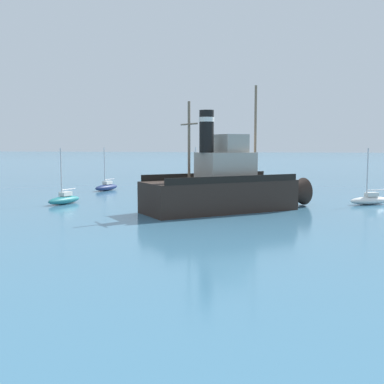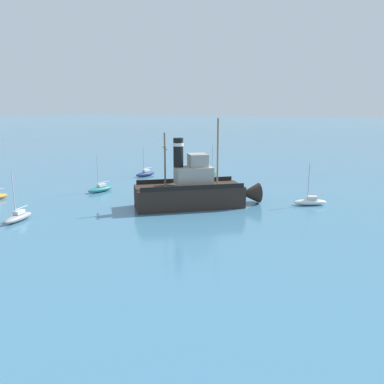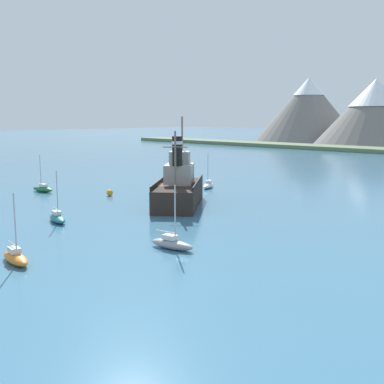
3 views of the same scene
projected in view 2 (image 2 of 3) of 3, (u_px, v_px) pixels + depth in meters
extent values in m
plane|color=teal|center=(184.00, 204.00, 47.43)|extent=(600.00, 600.00, 0.00)
cube|color=#2D231E|center=(189.00, 196.00, 45.83)|extent=(11.11, 12.00, 2.40)
cone|color=#2D231E|center=(249.00, 193.00, 47.40)|extent=(3.35, 3.35, 2.35)
cube|color=#9E998E|center=(193.00, 176.00, 45.45)|extent=(4.87, 4.99, 2.20)
cube|color=#9E998E|center=(198.00, 160.00, 45.17)|extent=(2.97, 2.95, 1.40)
cylinder|color=black|center=(178.00, 153.00, 44.50)|extent=(1.10, 1.10, 3.20)
cylinder|color=silver|center=(178.00, 144.00, 44.30)|extent=(1.16, 1.16, 0.35)
cylinder|color=#75604C|center=(218.00, 152.00, 45.49)|extent=(0.20, 0.20, 7.50)
cylinder|color=#75604C|center=(165.00, 160.00, 44.34)|extent=(0.20, 0.20, 6.00)
cylinder|color=#75604C|center=(165.00, 148.00, 44.06)|extent=(2.06, 1.77, 0.12)
cube|color=black|center=(185.00, 180.00, 47.57)|extent=(7.46, 8.78, 0.50)
cube|color=black|center=(193.00, 188.00, 43.47)|extent=(7.46, 8.78, 0.50)
ellipsoid|color=white|center=(310.00, 202.00, 46.73)|extent=(2.83, 3.85, 0.70)
cube|color=silver|center=(312.00, 198.00, 46.63)|extent=(1.10, 1.27, 0.36)
cylinder|color=#B7B7BC|center=(309.00, 181.00, 46.20)|extent=(0.10, 0.10, 4.20)
cylinder|color=#B7B7BC|center=(316.00, 195.00, 46.56)|extent=(0.96, 1.61, 0.08)
ellipsoid|color=navy|center=(145.00, 174.00, 65.16)|extent=(3.95, 2.00, 0.70)
cube|color=silver|center=(146.00, 171.00, 65.19)|extent=(1.22, 0.89, 0.36)
cylinder|color=#B7B7BC|center=(143.00, 159.00, 64.41)|extent=(0.10, 0.10, 4.20)
cylinder|color=#B7B7BC|center=(148.00, 168.00, 65.41)|extent=(1.76, 0.52, 0.08)
ellipsoid|color=#286B3D|center=(212.00, 173.00, 66.13)|extent=(3.94, 1.76, 0.70)
cube|color=silver|center=(212.00, 170.00, 65.83)|extent=(1.20, 0.83, 0.36)
cylinder|color=#B7B7BC|center=(213.00, 158.00, 65.89)|extent=(0.10, 0.10, 4.20)
cylinder|color=#B7B7BC|center=(211.00, 168.00, 65.38)|extent=(1.79, 0.40, 0.08)
ellipsoid|color=gray|center=(18.00, 218.00, 40.41)|extent=(3.94, 1.80, 0.70)
cube|color=silver|center=(19.00, 212.00, 40.49)|extent=(1.20, 0.84, 0.36)
cylinder|color=#B7B7BC|center=(14.00, 194.00, 39.61)|extent=(0.10, 0.10, 4.20)
cylinder|color=#B7B7BC|center=(21.00, 208.00, 40.78)|extent=(1.78, 0.42, 0.08)
ellipsoid|color=#23757A|center=(100.00, 189.00, 53.70)|extent=(3.95, 1.98, 0.70)
cube|color=silver|center=(101.00, 185.00, 53.74)|extent=(1.22, 0.88, 0.36)
cylinder|color=#B7B7BC|center=(98.00, 171.00, 52.95)|extent=(0.10, 0.10, 4.20)
cylinder|color=#B7B7BC|center=(104.00, 182.00, 53.95)|extent=(1.77, 0.51, 0.08)
sphere|color=orange|center=(214.00, 185.00, 56.30)|extent=(0.80, 0.80, 0.80)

